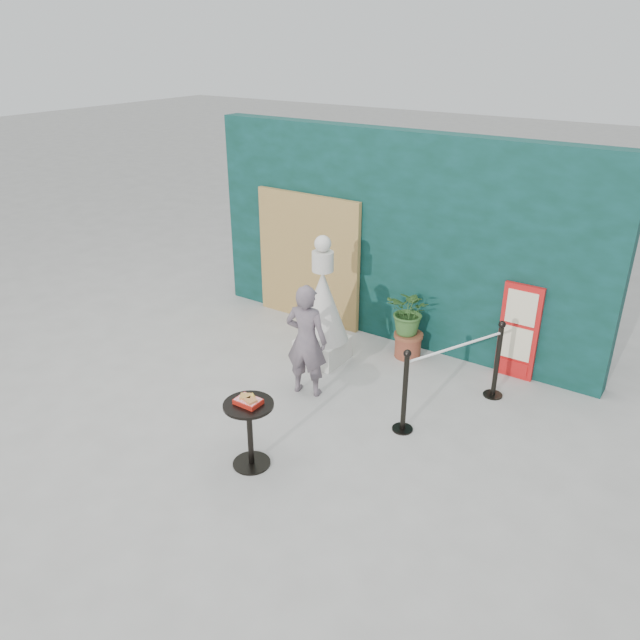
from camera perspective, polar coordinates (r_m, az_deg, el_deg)
The scene contains 10 objects.
ground at distance 7.19m, azimuth -5.47°, elevation -10.62°, with size 60.00×60.00×0.00m, color #ADAAA5.
back_wall at distance 8.91m, azimuth 7.12°, elevation 7.31°, with size 6.00×0.30×3.00m, color #0A2D24.
bamboo_fence at distance 9.58m, azimuth -1.09°, elevation 5.61°, with size 1.80×0.08×2.00m, color tan.
woman at distance 7.63m, azimuth -1.25°, elevation -1.89°, with size 0.53×0.35×1.46m, color slate.
menu_board at distance 8.41m, azimuth 17.70°, elevation -1.06°, with size 0.50×0.07×1.30m.
statue at distance 8.40m, azimuth 0.25°, elevation 0.79°, with size 0.70×0.70×1.80m.
cafe_table at distance 6.53m, azimuth -6.46°, elevation -9.48°, with size 0.52×0.52×0.75m.
food_basket at distance 6.37m, azimuth -6.56°, elevation -7.32°, with size 0.26×0.19×0.11m.
planter at distance 8.63m, azimuth 8.20°, elevation 0.19°, with size 0.60×0.52×1.02m.
stanchion_barrier at distance 7.49m, azimuth 12.08°, elevation -5.04°, with size 0.84×1.54×1.03m.
Camera 1 is at (3.83, -4.44, 4.17)m, focal length 35.00 mm.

